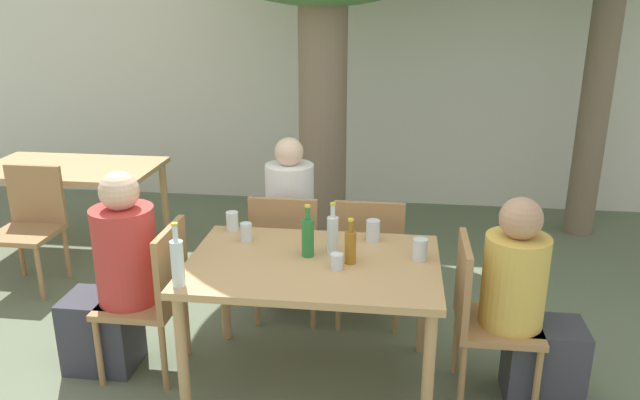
{
  "coord_description": "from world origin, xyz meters",
  "views": [
    {
      "loc": [
        0.43,
        -3.05,
        2.14
      ],
      "look_at": [
        0.0,
        0.3,
        1.0
      ],
      "focal_mm": 35.0,
      "sensor_mm": 36.0,
      "label": 1
    }
  ],
  "objects_px": {
    "drinking_glass_1": "(337,261)",
    "drinking_glass_3": "(373,231)",
    "patio_chair_1": "(482,311)",
    "patio_chair_4": "(31,220)",
    "drinking_glass_4": "(232,221)",
    "water_bottle_0": "(177,262)",
    "amber_bottle_2": "(350,246)",
    "person_seated_0": "(115,284)",
    "water_bottle_3": "(333,234)",
    "dining_table_back": "(71,176)",
    "person_seated_2": "(293,232)",
    "drinking_glass_2": "(420,250)",
    "green_bottle_1": "(308,236)",
    "dining_table_front": "(313,276)",
    "drinking_glass_0": "(246,232)",
    "patio_chair_2": "(287,249)",
    "person_seated_1": "(528,313)",
    "patio_chair_0": "(154,292)",
    "patio_chair_3": "(369,254)"
  },
  "relations": [
    {
      "from": "patio_chair_1",
      "to": "drinking_glass_4",
      "type": "distance_m",
      "value": 1.54
    },
    {
      "from": "person_seated_0",
      "to": "amber_bottle_2",
      "type": "distance_m",
      "value": 1.38
    },
    {
      "from": "patio_chair_4",
      "to": "water_bottle_0",
      "type": "distance_m",
      "value": 2.18
    },
    {
      "from": "dining_table_front",
      "to": "drinking_glass_0",
      "type": "xyz_separation_m",
      "value": [
        -0.43,
        0.24,
        0.14
      ]
    },
    {
      "from": "patio_chair_1",
      "to": "amber_bottle_2",
      "type": "distance_m",
      "value": 0.79
    },
    {
      "from": "person_seated_2",
      "to": "amber_bottle_2",
      "type": "distance_m",
      "value": 1.08
    },
    {
      "from": "person_seated_1",
      "to": "water_bottle_3",
      "type": "distance_m",
      "value": 1.12
    },
    {
      "from": "dining_table_back",
      "to": "patio_chair_4",
      "type": "xyz_separation_m",
      "value": [
        -0.0,
        -0.64,
        -0.15
      ]
    },
    {
      "from": "person_seated_2",
      "to": "drinking_glass_2",
      "type": "xyz_separation_m",
      "value": [
        0.84,
        -0.83,
        0.26
      ]
    },
    {
      "from": "patio_chair_2",
      "to": "amber_bottle_2",
      "type": "height_order",
      "value": "amber_bottle_2"
    },
    {
      "from": "water_bottle_0",
      "to": "amber_bottle_2",
      "type": "xyz_separation_m",
      "value": [
        0.82,
        0.38,
        -0.03
      ]
    },
    {
      "from": "water_bottle_0",
      "to": "green_bottle_1",
      "type": "bearing_deg",
      "value": 37.41
    },
    {
      "from": "patio_chair_3",
      "to": "person_seated_0",
      "type": "distance_m",
      "value": 1.58
    },
    {
      "from": "drinking_glass_4",
      "to": "person_seated_0",
      "type": "bearing_deg",
      "value": -146.64
    },
    {
      "from": "person_seated_0",
      "to": "water_bottle_3",
      "type": "xyz_separation_m",
      "value": [
        1.24,
        0.13,
        0.32
      ]
    },
    {
      "from": "drinking_glass_1",
      "to": "drinking_glass_3",
      "type": "relative_size",
      "value": 0.67
    },
    {
      "from": "person_seated_0",
      "to": "drinking_glass_3",
      "type": "height_order",
      "value": "person_seated_0"
    },
    {
      "from": "drinking_glass_0",
      "to": "drinking_glass_4",
      "type": "bearing_deg",
      "value": 128.91
    },
    {
      "from": "patio_chair_1",
      "to": "patio_chair_4",
      "type": "distance_m",
      "value": 3.34
    },
    {
      "from": "green_bottle_1",
      "to": "amber_bottle_2",
      "type": "xyz_separation_m",
      "value": [
        0.24,
        -0.07,
        -0.02
      ]
    },
    {
      "from": "amber_bottle_2",
      "to": "water_bottle_3",
      "type": "xyz_separation_m",
      "value": [
        -0.11,
        0.13,
        0.02
      ]
    },
    {
      "from": "patio_chair_0",
      "to": "person_seated_2",
      "type": "xyz_separation_m",
      "value": [
        0.64,
        0.93,
        0.04
      ]
    },
    {
      "from": "drinking_glass_1",
      "to": "drinking_glass_3",
      "type": "distance_m",
      "value": 0.45
    },
    {
      "from": "person_seated_0",
      "to": "amber_bottle_2",
      "type": "xyz_separation_m",
      "value": [
        1.35,
        0.01,
        0.3
      ]
    },
    {
      "from": "dining_table_front",
      "to": "drinking_glass_4",
      "type": "bearing_deg",
      "value": 144.41
    },
    {
      "from": "water_bottle_3",
      "to": "drinking_glass_0",
      "type": "height_order",
      "value": "water_bottle_3"
    },
    {
      "from": "water_bottle_0",
      "to": "drinking_glass_1",
      "type": "relative_size",
      "value": 3.97
    },
    {
      "from": "drinking_glass_3",
      "to": "patio_chair_0",
      "type": "bearing_deg",
      "value": -164.52
    },
    {
      "from": "water_bottle_0",
      "to": "patio_chair_3",
      "type": "bearing_deg",
      "value": 50.11
    },
    {
      "from": "green_bottle_1",
      "to": "drinking_glass_0",
      "type": "xyz_separation_m",
      "value": [
        -0.39,
        0.17,
        -0.06
      ]
    },
    {
      "from": "drinking_glass_2",
      "to": "person_seated_2",
      "type": "bearing_deg",
      "value": 135.4
    },
    {
      "from": "person_seated_0",
      "to": "drinking_glass_4",
      "type": "bearing_deg",
      "value": 123.36
    },
    {
      "from": "dining_table_back",
      "to": "water_bottle_3",
      "type": "bearing_deg",
      "value": -32.6
    },
    {
      "from": "water_bottle_0",
      "to": "person_seated_0",
      "type": "bearing_deg",
      "value": 144.84
    },
    {
      "from": "dining_table_front",
      "to": "drinking_glass_2",
      "type": "height_order",
      "value": "drinking_glass_2"
    },
    {
      "from": "drinking_glass_3",
      "to": "drinking_glass_4",
      "type": "height_order",
      "value": "drinking_glass_3"
    },
    {
      "from": "dining_table_back",
      "to": "amber_bottle_2",
      "type": "bearing_deg",
      "value": -33.54
    },
    {
      "from": "dining_table_front",
      "to": "patio_chair_2",
      "type": "distance_m",
      "value": 0.76
    },
    {
      "from": "person_seated_2",
      "to": "water_bottle_3",
      "type": "relative_size",
      "value": 4.2
    },
    {
      "from": "dining_table_front",
      "to": "green_bottle_1",
      "type": "xyz_separation_m",
      "value": [
        -0.04,
        0.07,
        0.2
      ]
    },
    {
      "from": "water_bottle_0",
      "to": "amber_bottle_2",
      "type": "height_order",
      "value": "water_bottle_0"
    },
    {
      "from": "patio_chair_2",
      "to": "dining_table_front",
      "type": "bearing_deg",
      "value": 111.46
    },
    {
      "from": "patio_chair_1",
      "to": "drinking_glass_2",
      "type": "bearing_deg",
      "value": 74.47
    },
    {
      "from": "dining_table_back",
      "to": "green_bottle_1",
      "type": "bearing_deg",
      "value": -35.16
    },
    {
      "from": "person_seated_2",
      "to": "water_bottle_0",
      "type": "distance_m",
      "value": 1.38
    },
    {
      "from": "person_seated_2",
      "to": "drinking_glass_1",
      "type": "xyz_separation_m",
      "value": [
        0.41,
        -1.0,
        0.25
      ]
    },
    {
      "from": "dining_table_back",
      "to": "drinking_glass_2",
      "type": "height_order",
      "value": "drinking_glass_2"
    },
    {
      "from": "patio_chair_4",
      "to": "patio_chair_3",
      "type": "bearing_deg",
      "value": -6.98
    },
    {
      "from": "person_seated_1",
      "to": "amber_bottle_2",
      "type": "xyz_separation_m",
      "value": [
        -0.95,
        0.01,
        0.33
      ]
    },
    {
      "from": "patio_chair_4",
      "to": "person_seated_2",
      "type": "distance_m",
      "value": 2.0
    }
  ]
}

